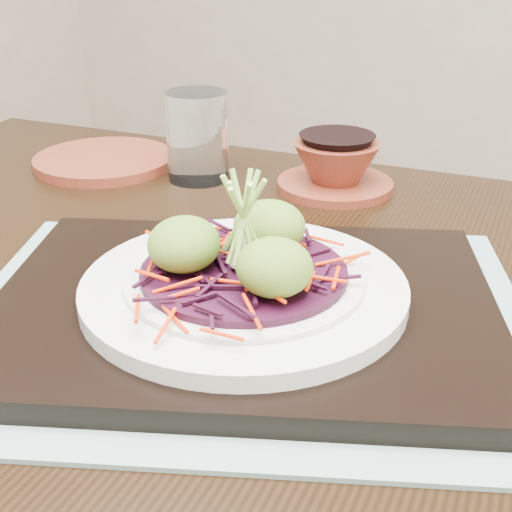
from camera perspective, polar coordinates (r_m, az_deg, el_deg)
The scene contains 11 objects.
dining_table at distance 0.71m, azimuth -1.18°, elevation -9.85°, with size 1.32×0.96×0.77m.
placemat at distance 0.61m, azimuth -0.96°, elevation -4.98°, with size 0.48×0.38×0.00m, color #82A89E.
serving_tray at distance 0.60m, azimuth -0.96°, elevation -4.03°, with size 0.42×0.31×0.02m, color black.
white_plate at distance 0.59m, azimuth -0.98°, elevation -2.48°, with size 0.27×0.27×0.02m.
cabbage_bed at distance 0.59m, azimuth -0.99°, elevation -1.30°, with size 0.17×0.17×0.01m, color black.
carrot_julienne at distance 0.58m, azimuth -0.99°, elevation -0.57°, with size 0.21×0.21×0.01m, color red, non-canonical shape.
guacamole_scoops at distance 0.57m, azimuth -1.04°, elevation 0.82°, with size 0.15×0.13×0.05m.
scallion_garnish at distance 0.57m, azimuth -1.02°, elevation 2.75°, with size 0.06×0.06×0.09m, color #91C34E, non-canonical shape.
terracotta_side_plate at distance 1.01m, azimuth -12.05°, elevation 7.47°, with size 0.19×0.19×0.01m, color maroon.
water_glass at distance 0.92m, azimuth -4.71°, elevation 9.51°, with size 0.08×0.08×0.11m, color white.
terracotta_bowl_set at distance 0.90m, azimuth 6.39°, elevation 6.99°, with size 0.18×0.18×0.06m.
Camera 1 is at (0.28, -0.40, 1.08)m, focal length 50.00 mm.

